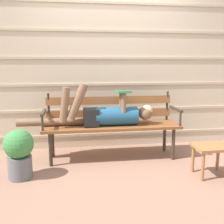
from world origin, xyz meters
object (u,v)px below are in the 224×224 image
Objects in this scene: reclining_person at (105,114)px; potted_plant at (19,152)px; footstool at (211,152)px; park_bench at (111,121)px.

reclining_person reaches higher than potted_plant.
potted_plant reaches higher than footstool.
footstool is at bearing -32.14° from reclining_person.
footstool is at bearing -36.89° from park_bench.
park_bench is 3.23× the size of potted_plant.
reclining_person is at bearing 147.86° from footstool.
potted_plant is (-2.17, 0.24, 0.03)m from footstool.
reclining_person reaches higher than footstool.
footstool is 2.19m from potted_plant.
reclining_person is 4.53× the size of footstool.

